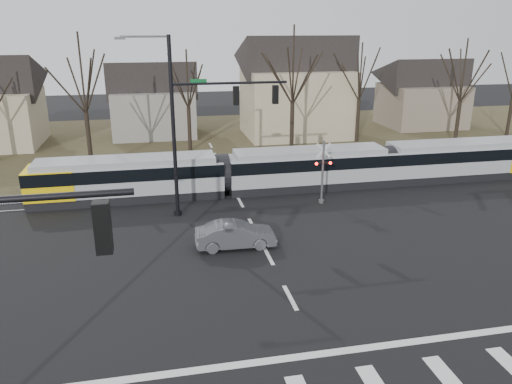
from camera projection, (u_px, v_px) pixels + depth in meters
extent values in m
plane|color=black|center=(304.00, 325.00, 18.67)|extent=(140.00, 140.00, 0.00)
cube|color=#38331E|center=(208.00, 141.00, 48.39)|extent=(140.00, 28.00, 0.01)
cube|color=silver|center=(452.00, 382.00, 15.65)|extent=(0.60, 2.60, 0.01)
cube|color=silver|center=(320.00, 354.00, 17.00)|extent=(28.00, 0.35, 0.01)
cube|color=silver|center=(290.00, 298.00, 20.53)|extent=(0.18, 2.00, 0.01)
cube|color=silver|center=(268.00, 256.00, 24.25)|extent=(0.18, 2.00, 0.01)
cube|color=silver|center=(252.00, 225.00, 27.96)|extent=(0.18, 2.00, 0.01)
cube|color=silver|center=(240.00, 202.00, 31.68)|extent=(0.18, 2.00, 0.01)
cube|color=silver|center=(230.00, 183.00, 35.39)|extent=(0.18, 2.00, 0.01)
cube|color=silver|center=(223.00, 168.00, 39.11)|extent=(0.18, 2.00, 0.01)
cube|color=silver|center=(216.00, 156.00, 42.82)|extent=(0.18, 2.00, 0.01)
cube|color=silver|center=(211.00, 145.00, 46.54)|extent=(0.18, 2.00, 0.01)
cube|color=#59595E|center=(237.00, 196.00, 32.69)|extent=(90.00, 0.12, 0.06)
cube|color=#59595E|center=(234.00, 189.00, 33.99)|extent=(90.00, 0.12, 0.06)
cube|color=gray|center=(128.00, 179.00, 31.78)|extent=(12.11, 2.61, 2.72)
cube|color=black|center=(127.00, 171.00, 31.60)|extent=(12.13, 2.65, 0.79)
cube|color=yellow|center=(52.00, 182.00, 30.88)|extent=(2.98, 2.66, 1.82)
cube|color=gray|center=(309.00, 168.00, 34.09)|extent=(11.18, 2.61, 2.72)
cube|color=black|center=(310.00, 161.00, 33.92)|extent=(11.20, 2.65, 0.79)
cube|color=gray|center=(462.00, 160.00, 36.32)|extent=(12.11, 2.61, 2.72)
cube|color=black|center=(463.00, 152.00, 36.15)|extent=(12.13, 2.65, 0.79)
imported|color=#47494E|center=(235.00, 235.00, 25.03)|extent=(1.63, 4.11, 1.33)
cube|color=black|center=(103.00, 228.00, 9.74)|extent=(0.32, 0.32, 1.05)
sphere|color=#FF0C07|center=(101.00, 212.00, 9.63)|extent=(0.22, 0.22, 0.22)
cylinder|color=black|center=(174.00, 130.00, 27.90)|extent=(0.22, 0.22, 10.20)
cylinder|color=black|center=(178.00, 212.00, 29.47)|extent=(0.44, 0.44, 0.30)
cylinder|color=black|center=(230.00, 83.00, 27.73)|extent=(6.50, 0.14, 0.14)
cube|color=#0C5926|center=(199.00, 81.00, 27.35)|extent=(0.90, 0.03, 0.22)
cube|color=black|center=(236.00, 96.00, 28.01)|extent=(0.32, 0.32, 1.05)
sphere|color=#FF0C07|center=(236.00, 90.00, 27.91)|extent=(0.22, 0.22, 0.22)
cube|color=black|center=(275.00, 95.00, 28.45)|extent=(0.32, 0.32, 1.05)
sphere|color=#FF0C07|center=(275.00, 89.00, 28.34)|extent=(0.22, 0.22, 0.22)
cube|color=#59595B|center=(120.00, 38.00, 25.86)|extent=(0.55, 0.22, 0.14)
cylinder|color=#59595B|center=(323.00, 172.00, 30.88)|extent=(0.14, 0.14, 4.00)
cylinder|color=#59595B|center=(321.00, 201.00, 31.49)|extent=(0.36, 0.36, 0.20)
cube|color=silver|center=(324.00, 150.00, 30.44)|extent=(0.95, 0.04, 0.95)
cube|color=silver|center=(324.00, 150.00, 30.44)|extent=(0.95, 0.04, 0.95)
cube|color=black|center=(323.00, 163.00, 30.69)|extent=(1.00, 0.10, 0.12)
sphere|color=#FF0C07|center=(316.00, 164.00, 30.53)|extent=(0.18, 0.18, 0.18)
sphere|color=#FF0C07|center=(330.00, 163.00, 30.71)|extent=(0.18, 0.18, 0.18)
cube|color=gray|center=(154.00, 113.00, 50.44)|extent=(8.00, 7.00, 4.50)
cube|color=tan|center=(296.00, 103.00, 50.01)|extent=(10.00, 8.00, 6.50)
cube|color=#6E6151|center=(421.00, 105.00, 55.06)|extent=(8.00, 7.00, 4.50)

